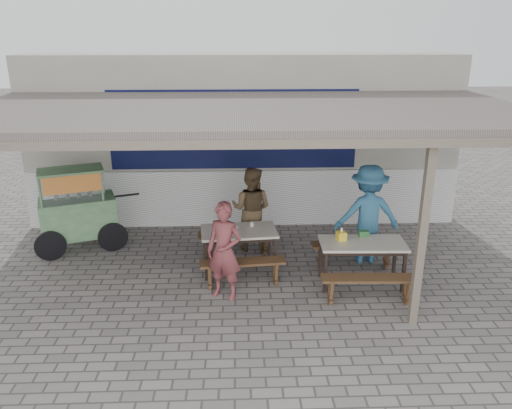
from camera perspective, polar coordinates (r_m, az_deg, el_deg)
The scene contains 17 objects.
ground at distance 8.05m, azimuth -1.04°, elevation -10.10°, with size 60.00×60.00×0.00m, color slate.
back_wall at distance 10.82m, azimuth -1.47°, elevation 7.41°, with size 9.00×1.28×3.50m.
warung_roof at distance 8.01m, azimuth -1.17°, elevation 10.41°, with size 9.00×4.21×2.81m.
table_left at distance 8.49m, azimuth -1.98°, elevation -3.43°, with size 1.34×0.85×0.75m.
bench_left_street at distance 8.10m, azimuth -1.54°, elevation -7.23°, with size 1.39×0.41×0.45m.
bench_left_wall at distance 9.16m, azimuth -2.32°, elevation -3.96°, with size 1.39×0.41×0.45m.
table_right at distance 8.20m, azimuth 12.07°, elevation -4.76°, with size 1.38×0.70×0.75m.
bench_right_street at distance 7.80m, azimuth 12.81°, elevation -8.82°, with size 1.47×0.33×0.45m.
bench_right_wall at distance 8.88m, azimuth 11.12°, elevation -5.11°, with size 1.47×0.33×0.45m.
vendor_cart at distance 9.88m, azimuth -19.81°, elevation -0.18°, with size 1.84×1.22×1.56m.
patron_street_side at distance 7.63m, azimuth -3.64°, elevation -5.33°, with size 0.57×0.37×1.55m, color brown.
patron_wall_side at distance 9.28m, azimuth -0.55°, elevation -0.52°, with size 0.78×0.61×1.61m, color brown.
patron_right_table at distance 8.98m, azimuth 12.64°, elevation -1.09°, with size 1.15×0.66×1.78m, color teal.
tissue_box at distance 8.17m, azimuth 9.72°, elevation -3.54°, with size 0.14×0.14×0.14m, color yellow.
donation_box at distance 8.36m, azimuth 12.21°, elevation -3.28°, with size 0.16×0.11×0.11m, color #2D6533.
condiment_jar at distance 8.62m, azimuth -0.48°, elevation -2.23°, with size 0.07×0.07×0.08m, color silver.
condiment_bowl at distance 8.44m, azimuth -2.63°, elevation -2.84°, with size 0.18×0.18×0.04m, color silver.
Camera 1 is at (-0.11, -7.01, 3.96)m, focal length 35.00 mm.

